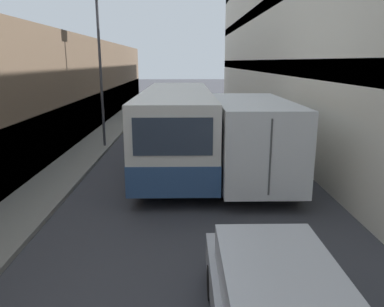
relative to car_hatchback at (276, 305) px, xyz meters
The scene contains 8 objects.
ground_plane 9.13m from the car_hatchback, 97.11° to the left, with size 150.00×150.00×0.00m, color #38383D.
sidewalk_left 10.72m from the car_hatchback, 122.43° to the left, with size 1.70×60.00×0.13m.
building_left_shopfront 11.99m from the car_hatchback, 130.41° to the left, with size 2.40×60.00×5.39m.
car_hatchback is the anchor object (origin of this frame).
bus 10.32m from the car_hatchback, 98.97° to the left, with size 2.61×10.34×2.95m.
box_truck 8.52m from the car_hatchback, 83.68° to the left, with size 2.35×7.74×2.82m.
panel_van 22.88m from the car_hatchback, 97.24° to the left, with size 1.84×4.33×1.81m.
street_lamp 14.57m from the car_hatchback, 111.60° to the left, with size 0.36×0.80×6.90m.
Camera 1 is at (-0.15, 1.38, 4.05)m, focal length 35.00 mm.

